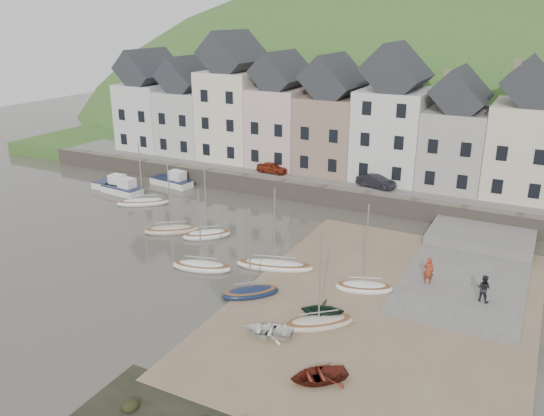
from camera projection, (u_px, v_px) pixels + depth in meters
The scene contains 26 objects.
ground at pixel (234, 272), 39.57m from camera, with size 160.00×160.00×0.00m, color #4E483D.
quay_land at pixel (371, 162), 66.17m from camera, with size 90.00×30.00×1.50m, color #365D25.
quay_street at pixel (337, 179), 56.25m from camera, with size 70.00×7.00×0.10m, color slate.
seawall at pixel (324, 195), 53.53m from camera, with size 70.00×1.20×1.80m, color slate.
beach at pixel (383, 307), 34.82m from camera, with size 18.00×26.00×0.06m, color #7C654C.
slipway at pixel (469, 270), 39.80m from camera, with size 8.00×18.00×0.12m, color slate.
hillside at pixel (385, 225), 98.04m from camera, with size 134.40×84.00×84.00m.
townhouse_terrace at pixel (367, 119), 56.51m from camera, with size 61.05×8.00×13.93m.
sailboat_0 at pixel (143, 202), 53.48m from camera, with size 4.92×4.19×6.32m.
sailboat_1 at pixel (207, 234), 45.63m from camera, with size 3.99×3.79×6.32m.
sailboat_2 at pixel (171, 230), 46.64m from camera, with size 4.58×3.91×6.32m.
sailboat_3 at pixel (202, 266), 39.89m from camera, with size 4.70×2.61×6.32m.
sailboat_4 at pixel (275, 265), 40.04m from camera, with size 5.89×3.07×6.32m.
sailboat_5 at pixel (250, 292), 36.15m from camera, with size 3.85×3.72×6.32m.
sailboat_6 at pixel (364, 287), 36.83m from camera, with size 4.11×2.72×6.32m.
sailboat_7 at pixel (319, 323), 32.59m from camera, with size 4.30×3.99×6.32m.
motorboat_0 at pixel (123, 188), 56.61m from camera, with size 4.73×2.21×1.70m.
motorboat_1 at pixel (114, 184), 57.90m from camera, with size 4.59×1.79×1.70m.
motorboat_2 at pixel (173, 180), 59.29m from camera, with size 5.10×2.40×1.70m.
rowboat_white at pixel (267, 330), 31.61m from camera, with size 2.07×2.90×0.60m, color white.
rowboat_green at pixel (322, 309), 33.09m from camera, with size 2.23×2.59×1.36m, color #142E20.
rowboat_red at pixel (318, 375), 27.67m from camera, with size 2.12×2.97×0.62m, color maroon.
person_red at pixel (428, 271), 37.33m from camera, with size 0.70×0.46×1.92m, color #98341B.
person_dark at pixel (483, 288), 35.05m from camera, with size 0.88×0.68×1.81m, color black.
car_left at pixel (272, 168), 58.20m from camera, with size 1.34×3.32×1.13m, color maroon.
car_right at pixel (376, 181), 53.29m from camera, with size 1.33×3.82×1.26m, color black.
Camera 1 is at (18.78, -30.58, 17.50)m, focal length 36.40 mm.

